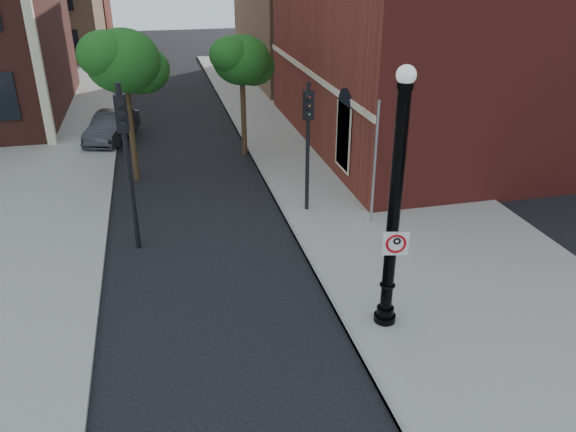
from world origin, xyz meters
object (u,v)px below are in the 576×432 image
object	(u,v)px
lamppost	(393,218)
parked_car	(112,127)
traffic_signal_left	(125,141)
no_parking_sign	(396,243)
traffic_signal_right	(308,127)

from	to	relation	value
lamppost	parked_car	xyz separation A→B (m)	(-7.26, 17.32, -2.28)
traffic_signal_left	parked_car	bearing A→B (deg)	99.94
no_parking_sign	parked_car	bearing A→B (deg)	125.45
traffic_signal_left	traffic_signal_right	xyz separation A→B (m)	(5.90, 1.34, -0.37)
traffic_signal_left	traffic_signal_right	bearing A→B (deg)	16.75
lamppost	traffic_signal_right	xyz separation A→B (m)	(-0.13, 6.96, 0.17)
no_parking_sign	traffic_signal_right	distance (m)	7.17
parked_car	traffic_signal_right	bearing A→B (deg)	-38.14
parked_car	traffic_signal_right	xyz separation A→B (m)	(7.12, -10.36, 2.45)
lamppost	traffic_signal_left	size ratio (longest dim) A/B	1.24
parked_car	traffic_signal_right	size ratio (longest dim) A/B	0.91
no_parking_sign	traffic_signal_right	xyz separation A→B (m)	(-0.17, 7.12, 0.75)
no_parking_sign	traffic_signal_left	bearing A→B (deg)	149.19
lamppost	no_parking_sign	bearing A→B (deg)	-76.63
parked_car	traffic_signal_left	xyz separation A→B (m)	(1.22, -11.70, 2.82)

